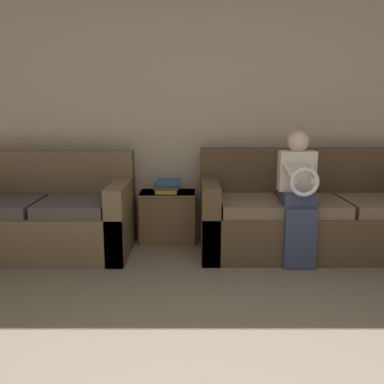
{
  "coord_description": "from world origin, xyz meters",
  "views": [
    {
      "loc": [
        -0.18,
        -1.28,
        1.34
      ],
      "look_at": [
        -0.18,
        1.92,
        0.72
      ],
      "focal_mm": 40.0,
      "sensor_mm": 36.0,
      "label": 1
    }
  ],
  "objects_px": {
    "couch_side": "(44,217)",
    "side_shelf": "(167,216)",
    "book_stack": "(167,186)",
    "child_left_seated": "(298,192)",
    "couch_main": "(307,216)"
  },
  "relations": [
    {
      "from": "couch_side",
      "to": "child_left_seated",
      "type": "relative_size",
      "value": 1.39
    },
    {
      "from": "side_shelf",
      "to": "book_stack",
      "type": "xyz_separation_m",
      "value": [
        -0.0,
        0.01,
        0.31
      ]
    },
    {
      "from": "couch_main",
      "to": "couch_side",
      "type": "relative_size",
      "value": 1.26
    },
    {
      "from": "child_left_seated",
      "to": "side_shelf",
      "type": "relative_size",
      "value": 2.02
    },
    {
      "from": "couch_side",
      "to": "book_stack",
      "type": "distance_m",
      "value": 1.22
    },
    {
      "from": "couch_main",
      "to": "book_stack",
      "type": "height_order",
      "value": "couch_main"
    },
    {
      "from": "side_shelf",
      "to": "book_stack",
      "type": "bearing_deg",
      "value": 103.54
    },
    {
      "from": "child_left_seated",
      "to": "book_stack",
      "type": "relative_size",
      "value": 3.74
    },
    {
      "from": "couch_side",
      "to": "child_left_seated",
      "type": "distance_m",
      "value": 2.35
    },
    {
      "from": "child_left_seated",
      "to": "couch_main",
      "type": "bearing_deg",
      "value": 62.86
    },
    {
      "from": "couch_side",
      "to": "side_shelf",
      "type": "relative_size",
      "value": 2.81
    },
    {
      "from": "couch_side",
      "to": "book_stack",
      "type": "bearing_deg",
      "value": 16.62
    },
    {
      "from": "couch_main",
      "to": "child_left_seated",
      "type": "xyz_separation_m",
      "value": [
        -0.2,
        -0.38,
        0.31
      ]
    },
    {
      "from": "book_stack",
      "to": "child_left_seated",
      "type": "bearing_deg",
      "value": -30.43
    },
    {
      "from": "couch_main",
      "to": "book_stack",
      "type": "bearing_deg",
      "value": 167.46
    }
  ]
}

